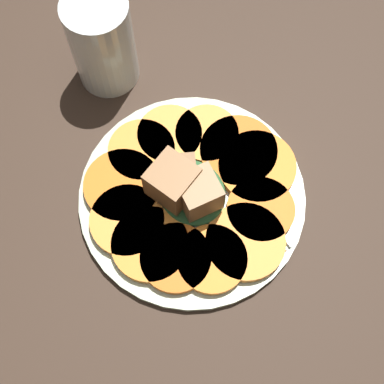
{
  "coord_description": "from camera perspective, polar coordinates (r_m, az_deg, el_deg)",
  "views": [
    {
      "loc": [
        -18.76,
        11.44,
        60.31
      ],
      "look_at": [
        0.0,
        0.0,
        4.1
      ],
      "focal_mm": 50.0,
      "sensor_mm": 36.0,
      "label": 1
    }
  ],
  "objects": [
    {
      "name": "table_slab",
      "position": [
        0.63,
        -0.0,
        -1.02
      ],
      "size": [
        120.0,
        120.0,
        2.0
      ],
      "primitive_type": "cube",
      "color": "#38281E",
      "rests_on": "ground"
    },
    {
      "name": "plate",
      "position": [
        0.62,
        -0.0,
        -0.53
      ],
      "size": [
        26.12,
        26.12,
        1.05
      ],
      "color": "beige",
      "rests_on": "table_slab"
    },
    {
      "name": "carrot_slice_0",
      "position": [
        0.61,
        7.32,
        -1.89
      ],
      "size": [
        7.7,
        7.7,
        1.01
      ],
      "primitive_type": "cylinder",
      "color": "orange",
      "rests_on": "plate"
    },
    {
      "name": "carrot_slice_1",
      "position": [
        0.63,
        6.95,
        2.68
      ],
      "size": [
        9.08,
        9.08,
        1.01
      ],
      "primitive_type": "cylinder",
      "color": "orange",
      "rests_on": "plate"
    },
    {
      "name": "carrot_slice_2",
      "position": [
        0.63,
        4.97,
        4.36
      ],
      "size": [
        9.14,
        9.14,
        1.01
      ],
      "primitive_type": "cylinder",
      "color": "orange",
      "rests_on": "plate"
    },
    {
      "name": "carrot_slice_3",
      "position": [
        0.64,
        1.6,
        6.21
      ],
      "size": [
        7.55,
        7.55,
        1.01
      ],
      "primitive_type": "cylinder",
      "color": "#F9963A",
      "rests_on": "plate"
    },
    {
      "name": "carrot_slice_4",
      "position": [
        0.64,
        -2.39,
        6.12
      ],
      "size": [
        7.72,
        7.72,
        1.01
      ],
      "primitive_type": "cylinder",
      "color": "#F99539",
      "rests_on": "plate"
    },
    {
      "name": "carrot_slice_5",
      "position": [
        0.63,
        -5.39,
        4.42
      ],
      "size": [
        7.88,
        7.88,
        1.01
      ],
      "primitive_type": "cylinder",
      "color": "orange",
      "rests_on": "plate"
    },
    {
      "name": "carrot_slice_6",
      "position": [
        0.62,
        -7.42,
        0.69
      ],
      "size": [
        8.89,
        8.89,
        1.01
      ],
      "primitive_type": "cylinder",
      "color": "orange",
      "rests_on": "plate"
    },
    {
      "name": "carrot_slice_7",
      "position": [
        0.6,
        -6.92,
        -3.04
      ],
      "size": [
        8.39,
        8.39,
        1.01
      ],
      "primitive_type": "cylinder",
      "color": "orange",
      "rests_on": "plate"
    },
    {
      "name": "carrot_slice_8",
      "position": [
        0.59,
        -4.49,
        -5.59
      ],
      "size": [
        8.57,
        8.57,
        1.01
      ],
      "primitive_type": "cylinder",
      "color": "orange",
      "rests_on": "plate"
    },
    {
      "name": "carrot_slice_9",
      "position": [
        0.59,
        -1.75,
        -7.05
      ],
      "size": [
        7.81,
        7.81,
        1.01
      ],
      "primitive_type": "cylinder",
      "color": "orange",
      "rests_on": "plate"
    },
    {
      "name": "carrot_slice_10",
      "position": [
        0.59,
        2.14,
        -7.17
      ],
      "size": [
        7.72,
        7.72,
        1.01
      ],
      "primitive_type": "cylinder",
      "color": "orange",
      "rests_on": "plate"
    },
    {
      "name": "carrot_slice_11",
      "position": [
        0.59,
        5.71,
        -5.3
      ],
      "size": [
        8.88,
        8.88,
        1.01
      ],
      "primitive_type": "cylinder",
      "color": "orange",
      "rests_on": "plate"
    },
    {
      "name": "center_pile",
      "position": [
        0.59,
        -0.62,
        0.6
      ],
      "size": [
        8.25,
        8.48,
        6.4
      ],
      "color": "#2D6033",
      "rests_on": "plate"
    },
    {
      "name": "fork",
      "position": [
        0.62,
        5.1,
        0.61
      ],
      "size": [
        19.01,
        2.38,
        0.4
      ],
      "rotation": [
        0.0,
        0.0,
        -0.01
      ],
      "color": "silver",
      "rests_on": "plate"
    },
    {
      "name": "water_glass",
      "position": [
        0.66,
        -9.5,
        15.48
      ],
      "size": [
        7.64,
        7.64,
        12.41
      ],
      "color": "silver",
      "rests_on": "table_slab"
    }
  ]
}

